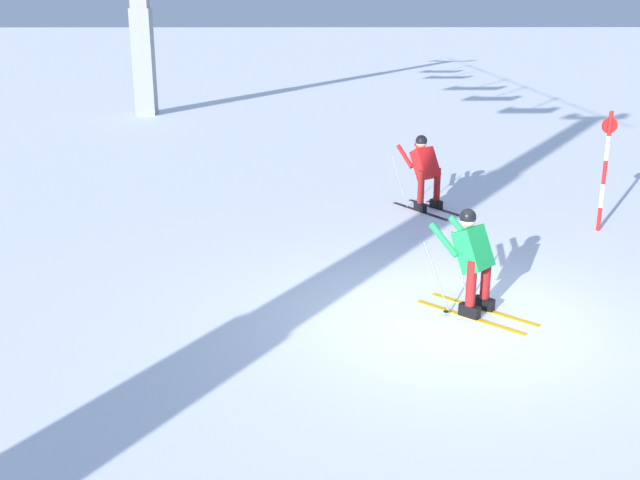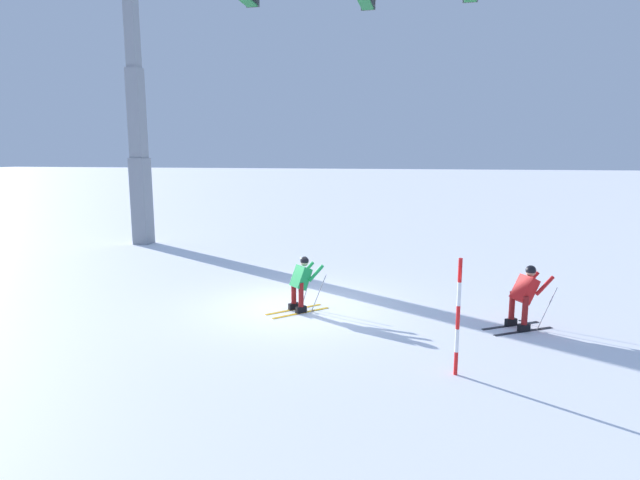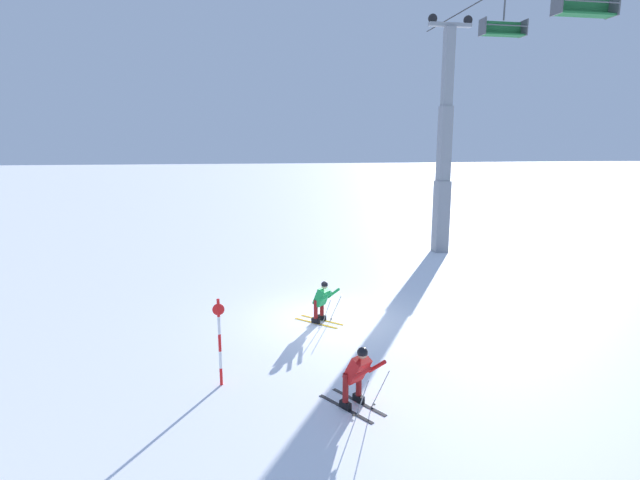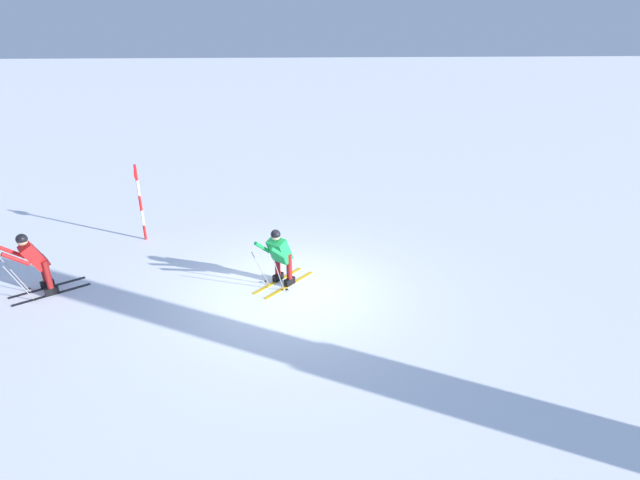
% 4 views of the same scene
% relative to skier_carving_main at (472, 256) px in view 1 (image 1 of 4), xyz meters
% --- Properties ---
extents(ground_plane, '(260.00, 260.00, 0.00)m').
position_rel_skier_carving_main_xyz_m(ground_plane, '(-0.24, 0.31, -0.78)').
color(ground_plane, white).
extents(skier_carving_main, '(1.45, 1.49, 1.50)m').
position_rel_skier_carving_main_xyz_m(skier_carving_main, '(0.00, 0.00, 0.00)').
color(skier_carving_main, yellow).
rests_on(skier_carving_main, ground_plane).
extents(trail_marker_pole, '(0.07, 0.28, 2.15)m').
position_rel_skier_carving_main_xyz_m(trail_marker_pole, '(3.70, -3.12, 0.38)').
color(trail_marker_pole, red).
rests_on(trail_marker_pole, ground_plane).
extents(skier_distant_uphill, '(1.64, 1.35, 1.58)m').
position_rel_skier_carving_main_xyz_m(skier_distant_uphill, '(5.30, -0.17, 0.05)').
color(skier_distant_uphill, black).
rests_on(skier_distant_uphill, ground_plane).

